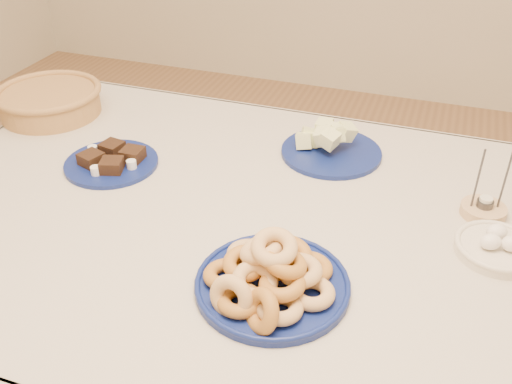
% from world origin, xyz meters
% --- Properties ---
extents(dining_table, '(1.71, 1.11, 0.75)m').
position_xyz_m(dining_table, '(0.00, 0.00, 0.64)').
color(dining_table, brown).
rests_on(dining_table, ground).
extents(donut_platter, '(0.38, 0.38, 0.13)m').
position_xyz_m(donut_platter, '(0.09, -0.21, 0.78)').
color(donut_platter, navy).
rests_on(donut_platter, dining_table).
extents(melon_plate, '(0.32, 0.32, 0.09)m').
position_xyz_m(melon_plate, '(0.07, 0.33, 0.78)').
color(melon_plate, navy).
rests_on(melon_plate, dining_table).
extents(brownie_plate, '(0.24, 0.24, 0.04)m').
position_xyz_m(brownie_plate, '(-0.44, 0.09, 0.76)').
color(brownie_plate, navy).
rests_on(brownie_plate, dining_table).
extents(wicker_basket, '(0.38, 0.38, 0.08)m').
position_xyz_m(wicker_basket, '(-0.77, 0.29, 0.79)').
color(wicker_basket, olive).
rests_on(wicker_basket, dining_table).
extents(candle_holder, '(0.12, 0.12, 0.17)m').
position_xyz_m(candle_holder, '(0.46, 0.17, 0.77)').
color(candle_holder, tan).
rests_on(candle_holder, dining_table).
extents(egg_bowl, '(0.22, 0.22, 0.06)m').
position_xyz_m(egg_bowl, '(0.48, 0.04, 0.77)').
color(egg_bowl, beige).
rests_on(egg_bowl, dining_table).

